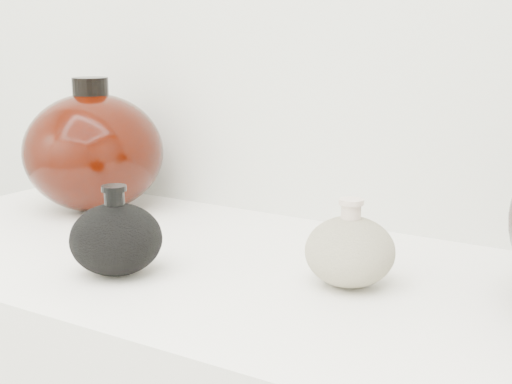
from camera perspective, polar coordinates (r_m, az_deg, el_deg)
The scene contains 3 objects.
black_gourd_vase at distance 0.90m, azimuth -11.13°, elevation -3.66°, with size 0.13×0.13×0.11m.
cream_gourd_vase at distance 0.85m, azimuth 7.52°, elevation -4.68°, with size 0.11×0.11×0.11m.
left_round_pot at distance 1.22m, azimuth -12.86°, elevation 3.17°, with size 0.25×0.25×0.22m.
Camera 1 is at (0.47, 0.21, 1.20)m, focal length 50.00 mm.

